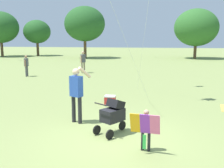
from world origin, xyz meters
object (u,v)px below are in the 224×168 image
(stroller, at_px, (113,113))
(child_with_butterfly_kite, at_px, (146,126))
(person_sitting_far, at_px, (83,60))
(person_adult_flyer, at_px, (76,90))
(cooler_box, at_px, (110,100))
(person_red_shirt, at_px, (26,64))

(stroller, bearing_deg, child_with_butterfly_kite, -48.34)
(stroller, xyz_separation_m, person_sitting_far, (-4.28, 12.53, 0.37))
(person_adult_flyer, distance_m, cooler_box, 2.84)
(person_red_shirt, xyz_separation_m, person_sitting_far, (3.42, 2.40, 0.10))
(person_sitting_far, relative_size, cooler_box, 3.68)
(person_red_shirt, relative_size, person_sitting_far, 0.89)
(person_adult_flyer, distance_m, person_red_shirt, 11.31)
(person_red_shirt, height_order, cooler_box, person_red_shirt)
(person_sitting_far, height_order, cooler_box, person_sitting_far)
(person_adult_flyer, xyz_separation_m, person_sitting_far, (-2.96, 11.73, -0.10))
(child_with_butterfly_kite, xyz_separation_m, person_red_shirt, (-8.67, 11.21, 0.23))
(person_adult_flyer, relative_size, cooler_box, 4.16)
(child_with_butterfly_kite, height_order, cooler_box, child_with_butterfly_kite)
(stroller, distance_m, person_sitting_far, 13.24)
(child_with_butterfly_kite, distance_m, person_red_shirt, 14.18)
(stroller, height_order, person_sitting_far, person_sitting_far)
(child_with_butterfly_kite, relative_size, person_adult_flyer, 0.56)
(child_with_butterfly_kite, xyz_separation_m, person_sitting_far, (-5.25, 13.62, 0.34))
(stroller, xyz_separation_m, person_red_shirt, (-7.70, 10.13, 0.26))
(person_adult_flyer, bearing_deg, cooler_box, 76.00)
(person_adult_flyer, height_order, person_red_shirt, person_adult_flyer)
(child_with_butterfly_kite, xyz_separation_m, person_adult_flyer, (-2.28, 1.88, 0.44))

